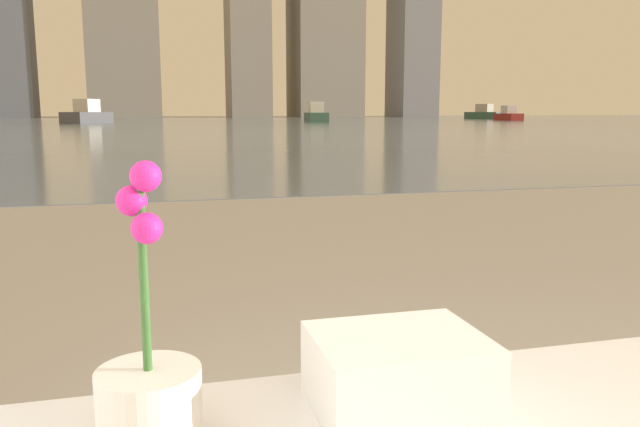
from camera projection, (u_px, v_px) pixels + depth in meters
The scene contains 8 objects.
potted_orchid at pixel (149, 389), 0.85m from camera, with size 0.14×0.14×0.39m.
towel_stack at pixel (398, 373), 0.95m from camera, with size 0.26×0.21×0.12m.
harbor_water at pixel (163, 122), 59.57m from camera, with size 180.00×110.00×0.01m.
harbor_boat_1 at pixel (87, 115), 53.85m from camera, with size 4.05×5.83×2.08m.
harbor_boat_2 at pixel (508, 115), 72.95m from camera, with size 1.94×4.70×1.72m.
harbor_boat_4 at pixel (484, 114), 87.22m from camera, with size 3.84×5.88×2.09m.
harbor_boat_5 at pixel (316, 115), 60.47m from camera, with size 2.39×5.40×1.96m.
skyline_tower_2 at pixel (124, 43), 109.58m from camera, with size 12.17×11.47×25.84m.
Camera 1 is at (-0.61, -0.04, 0.98)m, focal length 35.00 mm.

